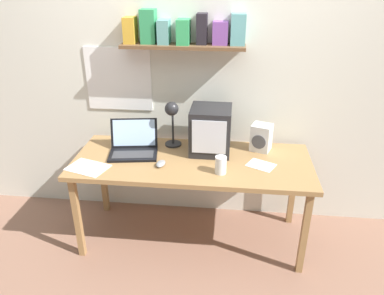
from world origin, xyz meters
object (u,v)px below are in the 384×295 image
corner_desk (192,166)px  laptop (134,145)px  open_notebook (261,165)px  desk_lamp (172,116)px  loose_paper_near_monitor (88,167)px  juice_glass (221,166)px  crt_monitor (211,130)px  computer_mouse (161,164)px  space_heater (261,137)px

corner_desk → laptop: laptop is taller
laptop → open_notebook: 0.97m
corner_desk → desk_lamp: (-0.17, 0.19, 0.32)m
loose_paper_near_monitor → laptop: bearing=46.9°
desk_lamp → juice_glass: bearing=-47.3°
laptop → crt_monitor: bearing=-0.8°
laptop → desk_lamp: desk_lamp is taller
computer_mouse → corner_desk: bearing=28.7°
corner_desk → open_notebook: bearing=-4.0°
desk_lamp → crt_monitor: bearing=-10.0°
desk_lamp → juice_glass: size_ratio=3.08×
crt_monitor → space_heater: crt_monitor is taller
corner_desk → computer_mouse: size_ratio=15.45×
crt_monitor → loose_paper_near_monitor: 0.94m
loose_paper_near_monitor → space_heater: bearing=19.2°
desk_lamp → corner_desk: bearing=-51.8°
corner_desk → space_heater: size_ratio=8.41×
computer_mouse → open_notebook: size_ratio=0.49×
laptop → computer_mouse: size_ratio=3.51×
computer_mouse → open_notebook: (0.72, 0.08, -0.01)m
crt_monitor → desk_lamp: bearing=175.0°
laptop → open_notebook: laptop is taller
space_heater → open_notebook: (-0.01, -0.26, -0.10)m
open_notebook → juice_glass: bearing=-154.0°
open_notebook → corner_desk: bearing=176.0°
desk_lamp → open_notebook: desk_lamp is taller
corner_desk → computer_mouse: bearing=-151.3°
corner_desk → loose_paper_near_monitor: bearing=-164.2°
crt_monitor → space_heater: size_ratio=1.68×
crt_monitor → desk_lamp: desk_lamp is taller
corner_desk → open_notebook: open_notebook is taller
juice_glass → loose_paper_near_monitor: bearing=-178.2°
corner_desk → open_notebook: 0.51m
crt_monitor → juice_glass: 0.37m
computer_mouse → loose_paper_near_monitor: 0.52m
corner_desk → juice_glass: juice_glass is taller
space_heater → computer_mouse: space_heater is taller
computer_mouse → loose_paper_near_monitor: size_ratio=0.35×
desk_lamp → loose_paper_near_monitor: 0.73m
space_heater → juice_glass: bearing=-107.0°
corner_desk → space_heater: (0.51, 0.23, 0.16)m
computer_mouse → open_notebook: 0.72m
crt_monitor → loose_paper_near_monitor: (-0.85, -0.37, -0.17)m
desk_lamp → loose_paper_near_monitor: desk_lamp is taller
space_heater → computer_mouse: bearing=-135.4°
crt_monitor → desk_lamp: 0.31m
crt_monitor → laptop: (-0.58, -0.08, -0.12)m
laptop → space_heater: 0.98m
computer_mouse → laptop: bearing=141.4°
crt_monitor → open_notebook: crt_monitor is taller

